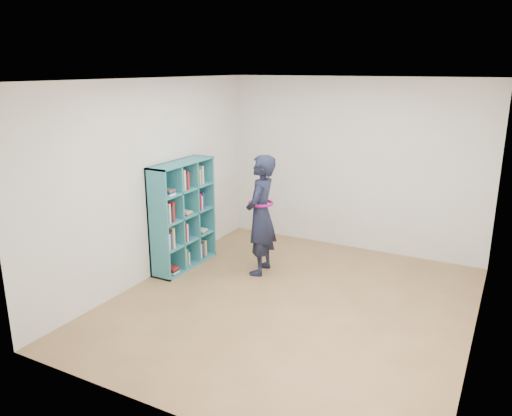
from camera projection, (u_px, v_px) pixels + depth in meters
The scene contains 9 objects.
floor at pixel (291, 304), 5.96m from camera, with size 4.50×4.50×0.00m, color brown.
ceiling at pixel (295, 80), 5.25m from camera, with size 4.50×4.50×0.00m, color white.
wall_left at pixel (153, 180), 6.51m from camera, with size 0.02×4.50×2.60m, color beige.
wall_right at pixel (487, 224), 4.70m from camera, with size 0.02×4.50×2.60m, color beige.
wall_back at pixel (353, 165), 7.52m from camera, with size 4.00×0.02×2.60m, color beige.
wall_front at pixel (170, 267), 3.69m from camera, with size 4.00×0.02×2.60m, color beige.
bookshelf at pixel (182, 216), 6.93m from camera, with size 0.33×1.12×1.50m.
person at pixel (261, 215), 6.67m from camera, with size 0.48×0.65×1.63m.
smartphone at pixel (252, 205), 6.75m from camera, with size 0.03×0.08×0.12m.
Camera 1 is at (2.17, -4.98, 2.73)m, focal length 35.00 mm.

